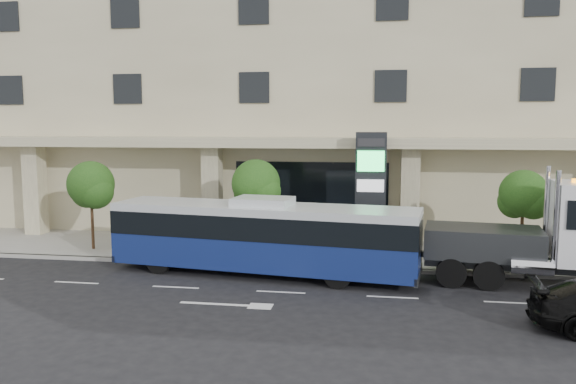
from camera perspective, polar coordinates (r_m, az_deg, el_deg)
name	(u,v)px	position (r m, az deg, el deg)	size (l,w,h in m)	color
ground	(287,281)	(22.15, -0.08, -9.03)	(120.00, 120.00, 0.00)	black
sidewalk	(304,251)	(26.93, 1.59, -6.01)	(120.00, 6.00, 0.15)	gray
curb	(295,266)	(24.04, 0.67, -7.58)	(120.00, 0.30, 0.15)	gray
convention_center	(325,64)	(36.84, 3.77, 12.89)	(60.00, 17.60, 20.00)	tan
tree_left	(91,188)	(28.16, -19.35, 0.43)	(2.27, 2.20, 4.22)	#422B19
tree_mid	(256,187)	(25.36, -3.22, 0.48)	(2.28, 2.20, 4.38)	#422B19
tree_right	(524,197)	(25.58, 22.85, -0.49)	(2.10, 2.00, 4.04)	#422B19
city_bus	(263,236)	(22.76, -2.57, -4.44)	(12.71, 4.29, 3.16)	black
tow_truck	(557,239)	(23.11, 25.64, -4.34)	(9.92, 3.51, 4.49)	#2D3033
signage_pylon	(370,192)	(26.00, 8.36, -0.02)	(1.41, 0.57, 5.59)	black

